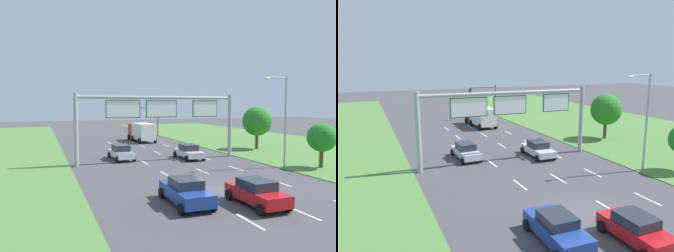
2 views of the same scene
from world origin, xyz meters
The scene contains 15 objects.
ground_plane centered at (0.00, 0.00, 0.00)m, with size 200.00×200.00×0.00m, color #424244.
grass_verge_right centered at (21.00, 10.00, 0.03)m, with size 24.00×120.00×0.06m, color #4C7A38.
lane_dashes_inner_left centered at (-1.75, 6.00, 0.00)m, with size 0.14×50.40×0.01m.
lane_dashes_inner_right centered at (1.75, 6.00, 0.00)m, with size 0.14×50.40×0.01m.
lane_dashes_slip centered at (5.25, 6.00, 0.00)m, with size 0.14×50.40×0.01m.
car_near_red centered at (3.43, 12.44, 0.78)m, with size 2.27×4.55×1.58m.
car_lead_silver centered at (-3.59, -2.18, 0.79)m, with size 2.27×4.53×1.57m.
car_mid_lane centered at (0.20, -3.88, 0.79)m, with size 2.06×4.21×1.54m.
car_far_ahead centered at (-3.54, 14.58, 0.80)m, with size 2.18×4.53×1.58m.
box_truck centered at (3.35, 29.89, 1.61)m, with size 2.87×7.18×2.92m.
sign_gantry centered at (0.10, 12.20, 4.95)m, with size 17.24×0.44×7.00m.
traffic_light_mast centered at (6.44, 36.29, 3.87)m, with size 4.76×0.49×5.60m.
street_lamp centered at (9.42, 4.83, 5.08)m, with size 2.61×0.32×8.50m.
roadside_tree_near centered at (12.66, 3.22, 2.83)m, with size 2.64×2.64×4.17m.
roadside_tree_mid centered at (14.88, 15.90, 3.67)m, with size 3.80×3.80×5.59m.
Camera 1 is at (-11.52, -19.54, 5.96)m, focal length 35.00 mm.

